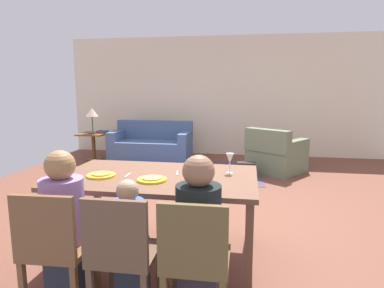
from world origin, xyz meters
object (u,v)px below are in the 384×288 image
(plate_near_man, at_px, (101,175))
(person_man, at_px, (67,231))
(dining_chair_woman, at_px, (195,256))
(side_table, at_px, (93,143))
(wine_glass, at_px, (230,159))
(handbag, at_px, (246,170))
(plate_near_child, at_px, (152,180))
(book_upper, at_px, (103,131))
(person_child, at_px, (131,247))
(armchair, at_px, (275,155))
(dining_chair_child, at_px, (122,250))
(dining_table, at_px, (158,182))
(book_lower, at_px, (101,132))
(person_woman, at_px, (199,241))
(couch, at_px, (152,146))
(dining_chair_man, at_px, (54,245))
(table_lamp, at_px, (92,113))

(plate_near_man, height_order, person_man, person_man)
(dining_chair_woman, xyz_separation_m, side_table, (-2.98, 4.73, -0.11))
(wine_glass, distance_m, handbag, 2.86)
(plate_near_child, distance_m, book_upper, 4.68)
(plate_near_child, bearing_deg, person_child, -90.05)
(plate_near_man, height_order, armchair, armchair)
(person_man, height_order, handbag, person_man)
(wine_glass, height_order, dining_chair_woman, wine_glass)
(plate_near_man, xyz_separation_m, dining_chair_child, (0.48, -0.77, -0.28))
(dining_table, bearing_deg, dining_chair_child, -89.92)
(armchair, xyz_separation_m, book_lower, (-3.62, 0.49, 0.28))
(dining_chair_woman, bearing_deg, wine_glass, 82.14)
(person_man, height_order, armchair, person_man)
(person_woman, xyz_separation_m, couch, (-1.75, 4.81, -0.21))
(dining_table, relative_size, plate_near_man, 7.01)
(dining_table, xyz_separation_m, couch, (-1.27, 4.09, -0.39))
(dining_chair_child, relative_size, person_child, 0.94)
(dining_chair_child, distance_m, handbag, 3.92)
(person_woman, relative_size, side_table, 1.91)
(wine_glass, xyz_separation_m, person_woman, (-0.15, -0.90, -0.38))
(wine_glass, bearing_deg, handbag, 87.03)
(person_woman, bearing_deg, person_man, -180.00)
(couch, distance_m, side_table, 1.25)
(dining_chair_woman, height_order, armchair, dining_chair_woman)
(dining_chair_woman, distance_m, book_upper, 5.53)
(side_table, bearing_deg, dining_chair_man, -66.90)
(person_child, relative_size, couch, 0.55)
(book_lower, bearing_deg, armchair, -7.78)
(dining_chair_child, bearing_deg, person_woman, 20.04)
(dining_chair_woman, relative_size, side_table, 1.50)
(plate_near_child, xyz_separation_m, dining_chair_woman, (0.48, -0.71, -0.28))
(plate_near_child, xyz_separation_m, person_woman, (0.48, -0.54, -0.26))
(wine_glass, relative_size, couch, 0.11)
(armchair, xyz_separation_m, book_upper, (-3.59, 0.50, 0.30))
(book_lower, bearing_deg, dining_chair_man, -68.81)
(plate_near_child, distance_m, couch, 4.48)
(table_lamp, bearing_deg, person_child, -61.31)
(person_man, height_order, side_table, person_man)
(book_lower, height_order, handbag, book_lower)
(plate_near_child, bearing_deg, book_lower, 119.83)
(dining_table, distance_m, book_lower, 4.53)
(plate_near_man, distance_m, person_child, 0.84)
(dining_chair_child, relative_size, side_table, 1.50)
(wine_glass, xyz_separation_m, book_upper, (-2.93, 3.71, -0.27))
(book_lower, relative_size, handbag, 0.69)
(wine_glass, relative_size, dining_chair_man, 0.21)
(person_man, xyz_separation_m, side_table, (-2.01, 4.55, -0.14))
(plate_near_man, bearing_deg, plate_near_child, -7.09)
(handbag, bearing_deg, person_woman, -94.57)
(book_upper, distance_m, handbag, 3.25)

